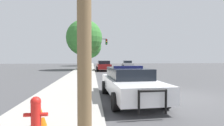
# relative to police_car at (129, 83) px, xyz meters

# --- Properties ---
(ground_plane) EXTENTS (110.00, 110.00, 0.00)m
(ground_plane) POSITION_rel_police_car_xyz_m (2.33, 0.23, -0.74)
(ground_plane) COLOR #474749
(sidewalk_left) EXTENTS (3.00, 110.00, 0.13)m
(sidewalk_left) POSITION_rel_police_car_xyz_m (-2.77, 0.23, -0.67)
(sidewalk_left) COLOR #A3A099
(sidewalk_left) RESTS_ON ground_plane
(police_car) EXTENTS (2.22, 5.10, 1.47)m
(police_car) POSITION_rel_police_car_xyz_m (0.00, 0.00, 0.00)
(police_car) COLOR white
(police_car) RESTS_ON ground_plane
(fire_hydrant) EXTENTS (0.52, 0.23, 0.81)m
(fire_hydrant) POSITION_rel_police_car_xyz_m (-2.87, -3.40, -0.17)
(fire_hydrant) COLOR red
(fire_hydrant) RESTS_ON sidewalk_left
(traffic_light) EXTENTS (3.96, 0.35, 4.93)m
(traffic_light) POSITION_rel_police_car_xyz_m (-1.48, 20.43, 2.90)
(traffic_light) COLOR #424247
(traffic_light) RESTS_ON sidewalk_left
(car_background_oncoming) EXTENTS (2.16, 4.69, 1.39)m
(car_background_oncoming) POSITION_rel_police_car_xyz_m (4.90, 24.52, 0.00)
(car_background_oncoming) COLOR #B7B7BC
(car_background_oncoming) RESTS_ON ground_plane
(car_background_midblock) EXTENTS (2.08, 4.62, 1.48)m
(car_background_midblock) POSITION_rel_police_car_xyz_m (0.02, 17.71, 0.04)
(car_background_midblock) COLOR maroon
(car_background_midblock) RESTS_ON ground_plane
(tree_sidewalk_far) EXTENTS (6.00, 6.00, 7.72)m
(tree_sidewalk_far) POSITION_rel_police_car_xyz_m (-2.42, 35.26, 4.10)
(tree_sidewalk_far) COLOR brown
(tree_sidewalk_far) RESTS_ON sidewalk_left
(tree_sidewalk_mid) EXTENTS (5.61, 5.61, 7.72)m
(tree_sidewalk_mid) POSITION_rel_police_car_xyz_m (-2.85, 20.17, 4.30)
(tree_sidewalk_mid) COLOR brown
(tree_sidewalk_mid) RESTS_ON sidewalk_left
(traffic_cone) EXTENTS (0.29, 0.29, 0.46)m
(traffic_cone) POSITION_rel_police_car_xyz_m (-2.88, -3.01, -0.37)
(traffic_cone) COLOR orange
(traffic_cone) RESTS_ON sidewalk_left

